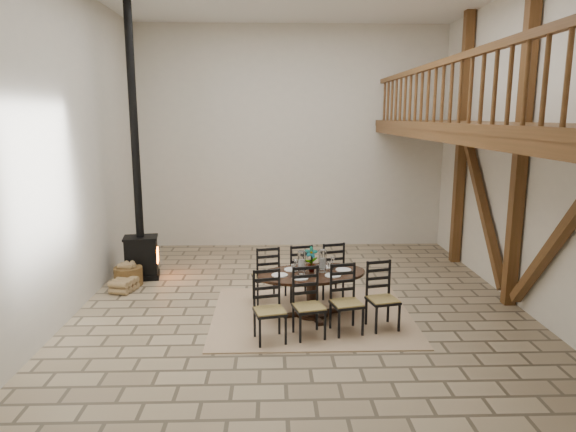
{
  "coord_description": "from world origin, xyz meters",
  "views": [
    {
      "loc": [
        -0.45,
        -7.8,
        3.0
      ],
      "look_at": [
        -0.19,
        0.4,
        1.4
      ],
      "focal_mm": 32.0,
      "sensor_mm": 36.0,
      "label": 1
    }
  ],
  "objects_px": {
    "log_basket": "(128,275)",
    "log_stack": "(124,285)",
    "wood_stove": "(139,219)",
    "dining_table": "(313,295)"
  },
  "relations": [
    {
      "from": "log_basket",
      "to": "log_stack",
      "type": "distance_m",
      "value": 0.38
    },
    {
      "from": "wood_stove",
      "to": "log_stack",
      "type": "height_order",
      "value": "wood_stove"
    },
    {
      "from": "dining_table",
      "to": "wood_stove",
      "type": "bearing_deg",
      "value": 133.13
    },
    {
      "from": "wood_stove",
      "to": "log_basket",
      "type": "relative_size",
      "value": 9.92
    },
    {
      "from": "dining_table",
      "to": "wood_stove",
      "type": "relative_size",
      "value": 0.44
    },
    {
      "from": "dining_table",
      "to": "wood_stove",
      "type": "distance_m",
      "value": 3.76
    },
    {
      "from": "dining_table",
      "to": "wood_stove",
      "type": "height_order",
      "value": "wood_stove"
    },
    {
      "from": "log_basket",
      "to": "dining_table",
      "type": "bearing_deg",
      "value": -27.04
    },
    {
      "from": "dining_table",
      "to": "log_basket",
      "type": "relative_size",
      "value": 4.38
    },
    {
      "from": "dining_table",
      "to": "log_basket",
      "type": "height_order",
      "value": "dining_table"
    }
  ]
}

